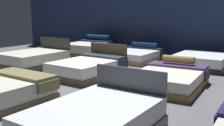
{
  "coord_description": "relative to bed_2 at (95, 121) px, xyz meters",
  "views": [
    {
      "loc": [
        3.42,
        -5.87,
        1.76
      ],
      "look_at": [
        -0.32,
        -0.01,
        0.48
      ],
      "focal_mm": 43.15,
      "sensor_mm": 36.0,
      "label": 1
    }
  ],
  "objects": [
    {
      "name": "bed_8",
      "position": [
        -4.84,
        6.23,
        0.05
      ],
      "size": [
        1.69,
        2.16,
        0.82
      ],
      "rotation": [
        0.0,
        0.0,
        0.03
      ],
      "color": "brown",
      "rests_on": "ground_plane"
    },
    {
      "name": "bed_2",
      "position": [
        0.0,
        0.0,
        0.0
      ],
      "size": [
        1.48,
        2.07,
        0.86
      ],
      "rotation": [
        0.0,
        0.0,
        -0.02
      ],
      "color": "#4B4D56",
      "rests_on": "ground_plane"
    },
    {
      "name": "bed_6",
      "position": [
        -0.07,
        3.16,
        -0.03
      ],
      "size": [
        1.63,
        2.11,
        0.67
      ],
      "rotation": [
        0.0,
        0.0,
        0.05
      ],
      "color": "brown",
      "rests_on": "ground_plane"
    },
    {
      "name": "bed_4",
      "position": [
        -4.82,
        3.14,
        0.02
      ],
      "size": [
        1.64,
        2.09,
        0.91
      ],
      "rotation": [
        0.0,
        0.0,
        -0.04
      ],
      "color": "#31352B",
      "rests_on": "ground_plane"
    },
    {
      "name": "bed_5",
      "position": [
        -2.49,
        3.09,
        -0.0
      ],
      "size": [
        1.59,
        2.16,
        0.84
      ],
      "rotation": [
        0.0,
        0.0,
        -0.05
      ],
      "color": "brown",
      "rests_on": "ground_plane"
    },
    {
      "name": "showroom_back_wall",
      "position": [
        -1.25,
        7.88,
        1.51
      ],
      "size": [
        18.0,
        0.06,
        3.5
      ],
      "primitive_type": "cube",
      "color": "navy",
      "rests_on": "ground_plane"
    },
    {
      "name": "ground_plane",
      "position": [
        -1.25,
        2.93,
        -0.25
      ],
      "size": [
        18.0,
        18.0,
        0.02
      ],
      "primitive_type": "cube",
      "color": "#5B5B60"
    },
    {
      "name": "bed_10",
      "position": [
        -0.06,
        6.12,
        -0.03
      ],
      "size": [
        1.66,
        1.96,
        0.44
      ],
      "rotation": [
        0.0,
        0.0,
        -0.0
      ],
      "color": "black",
      "rests_on": "ground_plane"
    },
    {
      "name": "bed_9",
      "position": [
        -2.48,
        6.15,
        -0.04
      ],
      "size": [
        1.55,
        2.1,
        0.63
      ],
      "rotation": [
        0.0,
        0.0,
        -0.01
      ],
      "color": "#957749",
      "rests_on": "ground_plane"
    }
  ]
}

